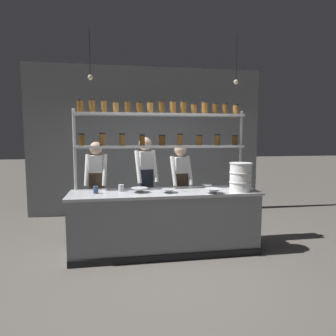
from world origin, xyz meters
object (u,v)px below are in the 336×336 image
object	(u,v)px
spice_shelf_unit	(161,131)
prep_bowl_center_back	(213,191)
chef_left	(97,184)
prep_bowl_near_right	(207,186)
chef_center	(146,180)
prep_bowl_center_front	(169,191)
container_stack	(241,177)
serving_cup_front	(121,188)
serving_cup_by_board	(96,190)
chef_right	(180,184)
prep_bowl_near_left	(139,190)

from	to	relation	value
spice_shelf_unit	prep_bowl_center_back	distance (m)	1.24
chef_left	prep_bowl_near_right	xyz separation A→B (m)	(1.74, -0.54, 0.00)
chef_center	prep_bowl_center_back	world-z (taller)	chef_center
prep_bowl_center_front	prep_bowl_near_right	xyz separation A→B (m)	(0.68, 0.34, -0.01)
chef_left	prep_bowl_center_front	world-z (taller)	chef_left
prep_bowl_center_front	prep_bowl_center_back	size ratio (longest dim) A/B	0.82
container_stack	chef_center	bearing A→B (deg)	147.52
prep_bowl_center_front	prep_bowl_near_right	world-z (taller)	prep_bowl_center_front
spice_shelf_unit	serving_cup_front	size ratio (longest dim) A/B	27.09
chef_center	serving_cup_front	world-z (taller)	chef_center
chef_center	prep_bowl_center_front	size ratio (longest dim) A/B	8.28
chef_left	serving_cup_by_board	bearing A→B (deg)	-79.93
chef_right	spice_shelf_unit	bearing A→B (deg)	-146.83
prep_bowl_near_right	container_stack	bearing A→B (deg)	-44.24
chef_left	prep_bowl_center_back	bearing A→B (deg)	-24.00
chef_left	chef_center	size ratio (longest dim) A/B	0.96
spice_shelf_unit	chef_left	distance (m)	1.42
prep_bowl_near_left	serving_cup_by_board	world-z (taller)	serving_cup_by_board
container_stack	prep_bowl_center_back	xyz separation A→B (m)	(-0.45, -0.11, -0.18)
chef_right	prep_bowl_near_left	size ratio (longest dim) A/B	6.50
container_stack	prep_bowl_near_left	xyz separation A→B (m)	(-1.49, 0.14, -0.18)
spice_shelf_unit	prep_bowl_center_front	xyz separation A→B (m)	(0.03, -0.46, -0.87)
serving_cup_by_board	spice_shelf_unit	bearing A→B (deg)	18.59
chef_right	prep_bowl_center_front	xyz separation A→B (m)	(-0.35, -0.81, 0.04)
chef_left	prep_bowl_center_back	xyz separation A→B (m)	(1.68, -1.03, 0.01)
spice_shelf_unit	chef_right	distance (m)	1.05
container_stack	prep_bowl_center_front	xyz separation A→B (m)	(-1.07, 0.04, -0.18)
prep_bowl_center_back	serving_cup_front	world-z (taller)	serving_cup_front
chef_left	chef_center	world-z (taller)	chef_center
container_stack	serving_cup_front	world-z (taller)	container_stack
prep_bowl_center_back	prep_bowl_near_right	xyz separation A→B (m)	(0.06, 0.49, -0.01)
spice_shelf_unit	chef_right	world-z (taller)	spice_shelf_unit
container_stack	prep_bowl_near_left	distance (m)	1.50
chef_center	chef_left	bearing A→B (deg)	161.85
chef_center	prep_bowl_center_front	bearing A→B (deg)	-85.22
serving_cup_by_board	chef_center	bearing A→B (deg)	41.52
chef_center	serving_cup_by_board	xyz separation A→B (m)	(-0.77, -0.69, -0.02)
spice_shelf_unit	container_stack	distance (m)	1.39
serving_cup_by_board	prep_bowl_near_right	bearing A→B (deg)	7.41
chef_left	chef_center	distance (m)	0.81
container_stack	prep_bowl_near_right	world-z (taller)	container_stack
chef_center	chef_right	distance (m)	0.60
container_stack	serving_cup_by_board	distance (m)	2.11
prep_bowl_near_left	prep_bowl_center_back	world-z (taller)	prep_bowl_center_back
serving_cup_front	serving_cup_by_board	world-z (taller)	serving_cup_by_board
prep_bowl_near_right	spice_shelf_unit	bearing A→B (deg)	171.13
container_stack	prep_bowl_near_left	size ratio (longest dim) A/B	1.71
chef_left	serving_cup_by_board	size ratio (longest dim) A/B	15.62
prep_bowl_center_back	serving_cup_front	distance (m)	1.35
chef_left	chef_right	xyz separation A→B (m)	(1.41, -0.08, -0.03)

